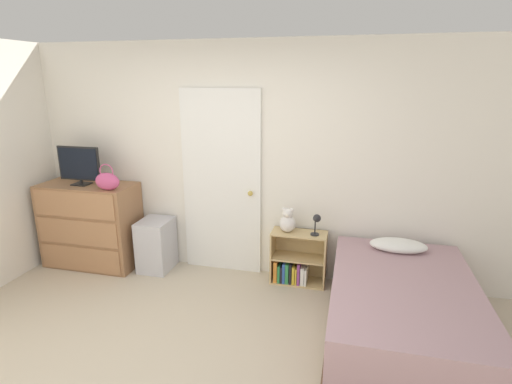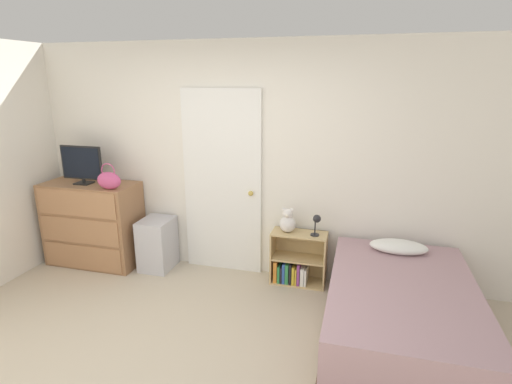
{
  "view_description": "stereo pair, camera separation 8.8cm",
  "coord_description": "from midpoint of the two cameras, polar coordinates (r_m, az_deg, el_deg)",
  "views": [
    {
      "loc": [
        1.23,
        -2.14,
        2.16
      ],
      "look_at": [
        0.28,
        1.71,
        1.03
      ],
      "focal_mm": 28.0,
      "sensor_mm": 36.0,
      "label": 1
    },
    {
      "loc": [
        1.32,
        -2.12,
        2.16
      ],
      "look_at": [
        0.28,
        1.71,
        1.03
      ],
      "focal_mm": 28.0,
      "sensor_mm": 36.0,
      "label": 2
    }
  ],
  "objects": [
    {
      "name": "bookshelf",
      "position": [
        4.43,
        6.18,
        -10.15
      ],
      "size": [
        0.59,
        0.27,
        0.58
      ],
      "color": "tan",
      "rests_on": "ground_plane"
    },
    {
      "name": "storage_bin",
      "position": [
        4.82,
        -13.39,
        -7.22
      ],
      "size": [
        0.34,
        0.41,
        0.6
      ],
      "color": "silver",
      "rests_on": "ground_plane"
    },
    {
      "name": "desk_lamp",
      "position": [
        4.17,
        9.24,
        -4.17
      ],
      "size": [
        0.1,
        0.1,
        0.23
      ],
      "color": "#262628",
      "rests_on": "bookshelf"
    },
    {
      "name": "dresser",
      "position": [
        5.12,
        -21.73,
        -4.2
      ],
      "size": [
        1.09,
        0.52,
        0.99
      ],
      "color": "#996B47",
      "rests_on": "ground_plane"
    },
    {
      "name": "wall_back",
      "position": [
        4.4,
        -2.04,
        4.36
      ],
      "size": [
        10.0,
        0.06,
        2.55
      ],
      "color": "white",
      "rests_on": "ground_plane"
    },
    {
      "name": "bed",
      "position": [
        3.69,
        20.61,
        -15.91
      ],
      "size": [
        1.2,
        1.88,
        0.65
      ],
      "color": "brown",
      "rests_on": "ground_plane"
    },
    {
      "name": "tv",
      "position": [
        4.94,
        -23.18,
        3.67
      ],
      "size": [
        0.52,
        0.16,
        0.44
      ],
      "color": "black",
      "rests_on": "dresser"
    },
    {
      "name": "teddy_bear",
      "position": [
        4.25,
        5.14,
        -4.24
      ],
      "size": [
        0.18,
        0.18,
        0.27
      ],
      "color": "silver",
      "rests_on": "bookshelf"
    },
    {
      "name": "handbag",
      "position": [
        4.62,
        -19.76,
        1.59
      ],
      "size": [
        0.28,
        0.13,
        0.29
      ],
      "color": "#C64C7F",
      "rests_on": "dresser"
    },
    {
      "name": "door_closed",
      "position": [
        4.46,
        -4.26,
        1.26
      ],
      "size": [
        0.9,
        0.09,
        2.06
      ],
      "color": "white",
      "rests_on": "ground_plane"
    }
  ]
}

